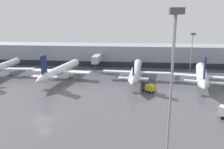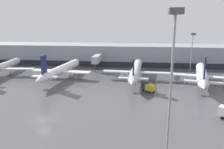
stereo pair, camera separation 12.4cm
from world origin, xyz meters
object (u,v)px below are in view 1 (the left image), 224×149
(parked_jet_1, at_px, (202,75))
(traffic_cone_0, at_px, (12,72))
(parked_jet_3, at_px, (136,71))
(parked_jet_5, at_px, (61,70))
(service_truck_1, at_px, (148,87))
(apron_light_mast_0, at_px, (192,41))
(apron_light_mast_1, at_px, (174,27))
(parked_jet_0, at_px, (0,68))
(apron_light_mast_2, at_px, (174,45))

(parked_jet_1, height_order, traffic_cone_0, parked_jet_1)
(parked_jet_3, xyz_separation_m, parked_jet_5, (-25.67, -1.01, -0.17))
(parked_jet_3, relative_size, service_truck_1, 8.79)
(apron_light_mast_0, bearing_deg, traffic_cone_0, -172.08)
(service_truck_1, distance_m, apron_light_mast_1, 36.18)
(parked_jet_5, height_order, apron_light_mast_1, apron_light_mast_1)
(parked_jet_0, xyz_separation_m, traffic_cone_0, (1.02, 5.98, -2.78))
(parked_jet_0, xyz_separation_m, apron_light_mast_0, (70.38, 15.63, 9.08))
(parked_jet_5, bearing_deg, apron_light_mast_2, -138.34)
(parked_jet_5, height_order, apron_light_mast_0, apron_light_mast_0)
(service_truck_1, bearing_deg, apron_light_mast_0, -77.73)
(traffic_cone_0, relative_size, apron_light_mast_0, 0.04)
(parked_jet_3, height_order, apron_light_mast_1, apron_light_mast_1)
(traffic_cone_0, relative_size, apron_light_mast_1, 0.03)
(parked_jet_1, xyz_separation_m, service_truck_1, (-17.05, -9.71, -1.58))
(parked_jet_0, xyz_separation_m, parked_jet_3, (48.93, -0.12, 0.13))
(parked_jet_5, distance_m, apron_light_mast_1, 46.61)
(parked_jet_5, distance_m, apron_light_mast_2, 53.42)
(apron_light_mast_0, height_order, apron_light_mast_2, apron_light_mast_2)
(apron_light_mast_1, bearing_deg, traffic_cone_0, -169.16)
(parked_jet_1, bearing_deg, service_truck_1, 133.16)
(apron_light_mast_2, bearing_deg, parked_jet_5, 126.08)
(parked_jet_5, relative_size, service_truck_1, 8.46)
(traffic_cone_0, height_order, apron_light_mast_0, apron_light_mast_0)
(parked_jet_1, distance_m, service_truck_1, 19.68)
(apron_light_mast_1, distance_m, apron_light_mast_2, 61.64)
(parked_jet_5, distance_m, traffic_cone_0, 23.52)
(parked_jet_3, relative_size, apron_light_mast_2, 1.67)
(apron_light_mast_0, bearing_deg, service_truck_1, -122.26)
(parked_jet_0, xyz_separation_m, service_truck_1, (52.46, -12.76, -1.59))
(parked_jet_5, bearing_deg, parked_jet_1, -86.79)
(parked_jet_3, distance_m, apron_light_mast_1, 27.05)
(parked_jet_0, xyz_separation_m, apron_light_mast_1, (63.34, 17.91, 14.23))
(apron_light_mast_2, bearing_deg, apron_light_mast_0, 74.16)
(parked_jet_3, relative_size, parked_jet_5, 1.04)
(parked_jet_3, bearing_deg, parked_jet_0, 93.16)
(parked_jet_5, height_order, service_truck_1, parked_jet_5)
(parked_jet_0, bearing_deg, traffic_cone_0, -14.85)
(traffic_cone_0, bearing_deg, apron_light_mast_1, 10.84)
(parked_jet_3, bearing_deg, traffic_cone_0, 86.05)
(parked_jet_0, relative_size, apron_light_mast_2, 1.60)
(service_truck_1, bearing_deg, parked_jet_0, 30.86)
(parked_jet_1, relative_size, traffic_cone_0, 47.76)
(service_truck_1, xyz_separation_m, apron_light_mast_2, (1.29, -30.22, 14.70))
(parked_jet_1, xyz_separation_m, apron_light_mast_0, (0.87, 18.68, 9.09))
(apron_light_mast_1, bearing_deg, parked_jet_1, -73.60)
(parked_jet_0, relative_size, parked_jet_5, 0.99)
(apron_light_mast_0, relative_size, apron_light_mast_2, 0.72)
(apron_light_mast_2, bearing_deg, parked_jet_3, 96.42)
(apron_light_mast_0, bearing_deg, parked_jet_3, -143.70)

